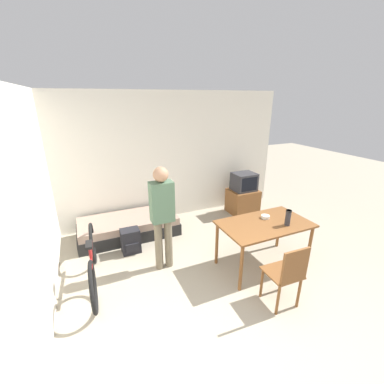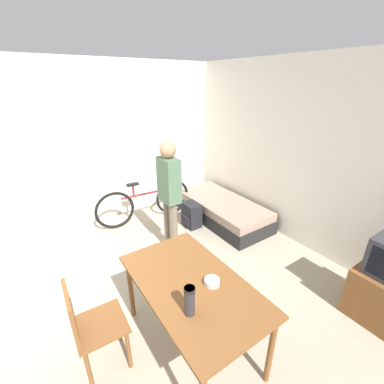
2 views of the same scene
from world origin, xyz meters
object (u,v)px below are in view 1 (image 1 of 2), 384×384
at_px(dining_table, 264,228).
at_px(thermos_flask, 288,217).
at_px(daybed, 129,227).
at_px(tv, 243,195).
at_px(wooden_chair, 287,273).
at_px(bicycle, 93,262).
at_px(person_standing, 162,212).
at_px(mate_bowl, 265,217).
at_px(backpack, 131,241).

distance_m(dining_table, thermos_flask, 0.39).
xyz_separation_m(daybed, tv, (2.66, 0.01, 0.24)).
bearing_deg(wooden_chair, daybed, 118.79).
bearing_deg(dining_table, daybed, 133.68).
height_order(wooden_chair, bicycle, wooden_chair).
relative_size(tv, wooden_chair, 1.05).
distance_m(person_standing, thermos_flask, 1.87).
relative_size(daybed, tv, 1.97).
bearing_deg(bicycle, tv, 19.30).
height_order(daybed, person_standing, person_standing).
distance_m(wooden_chair, person_standing, 1.88).
bearing_deg(mate_bowl, wooden_chair, -112.88).
height_order(daybed, mate_bowl, mate_bowl).
distance_m(dining_table, wooden_chair, 0.89).
relative_size(bicycle, backpack, 4.06).
bearing_deg(daybed, tv, 0.15).
distance_m(tv, thermos_flask, 2.19).
bearing_deg(backpack, bicycle, -138.48).
height_order(dining_table, person_standing, person_standing).
bearing_deg(person_standing, backpack, 122.26).
bearing_deg(daybed, backpack, -97.56).
bearing_deg(tv, bicycle, -160.70).
xyz_separation_m(tv, mate_bowl, (-0.79, -1.71, 0.36)).
bearing_deg(person_standing, tv, 28.16).
relative_size(wooden_chair, bicycle, 0.52).
xyz_separation_m(wooden_chair, backpack, (-1.55, 2.06, -0.30)).
relative_size(mate_bowl, backpack, 0.31).
bearing_deg(thermos_flask, dining_table, 143.25).
relative_size(tv, dining_table, 0.69).
relative_size(thermos_flask, mate_bowl, 1.85).
distance_m(dining_table, person_standing, 1.58).
relative_size(bicycle, mate_bowl, 13.24).
bearing_deg(mate_bowl, person_standing, 163.31).
distance_m(bicycle, mate_bowl, 2.68).
xyz_separation_m(dining_table, bicycle, (-2.48, 0.66, -0.33)).
bearing_deg(wooden_chair, mate_bowl, 67.12).
bearing_deg(dining_table, person_standing, 157.41).
height_order(thermos_flask, backpack, thermos_flask).
relative_size(dining_table, wooden_chair, 1.52).
bearing_deg(person_standing, mate_bowl, -16.69).
height_order(wooden_chair, backpack, wooden_chair).
xyz_separation_m(daybed, mate_bowl, (1.87, -1.71, 0.60)).
bearing_deg(bicycle, wooden_chair, -34.21).
height_order(daybed, dining_table, dining_table).
relative_size(person_standing, backpack, 3.81).
bearing_deg(tv, wooden_chair, -114.02).
height_order(tv, wooden_chair, tv).
bearing_deg(daybed, wooden_chair, -61.21).
bearing_deg(mate_bowl, daybed, 137.60).
bearing_deg(person_standing, thermos_flask, -24.97).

